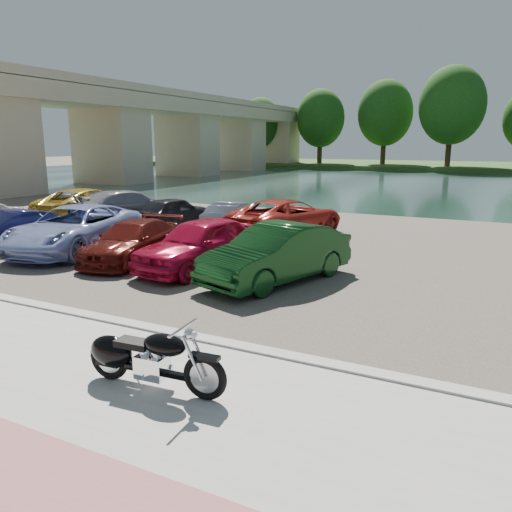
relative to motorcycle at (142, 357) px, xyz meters
The scene contains 19 objects.
ground 0.63m from the motorcycle, 13.60° to the right, with size 200.00×200.00×0.00m, color #595447.
promenade 1.21m from the motorcycle, 75.79° to the right, with size 60.00×6.00×0.10m, color #A3A199.
pink_path 2.62m from the motorcycle, 84.00° to the right, with size 60.00×2.00×0.01m, color #9F5A60.
kerb 2.01m from the motorcycle, 82.06° to the left, with size 60.00×0.30×0.14m, color #A3A199.
parking_lot 10.95m from the motorcycle, 88.59° to the left, with size 60.00×18.00×0.04m, color #453E37.
river 39.94m from the motorcycle, 89.61° to the left, with size 120.00×40.00×0.00m, color #1A302B.
far_bank 71.94m from the motorcycle, 89.79° to the left, with size 120.00×24.00×0.60m, color #284819.
bridge 49.71m from the motorcycle, 124.10° to the left, with size 7.00×56.00×8.55m.
motorcycle is the anchor object (origin of this frame).
car_1 12.17m from the motorcycle, 150.48° to the left, with size 1.38×3.95×1.30m, color #151742.
car_2 10.73m from the motorcycle, 141.11° to the left, with size 2.54×5.51×1.53m, color #909DD2.
car_3 8.62m from the motorcycle, 131.17° to the left, with size 1.72×4.24×1.23m, color #52110B.
car_4 7.31m from the motorcycle, 116.05° to the left, with size 1.78×4.42×1.51m, color #A90B2E.
car_5 6.36m from the motorcycle, 96.08° to the left, with size 1.60×4.58×1.51m, color #0E3613.
car_6 17.96m from the motorcycle, 137.33° to the left, with size 2.49×5.41×1.50m, color gold.
car_7 16.11m from the motorcycle, 131.25° to the left, with size 2.14×5.26×1.53m, color gray.
car_8 14.87m from the motorcycle, 124.04° to the left, with size 1.57×3.89×1.33m, color black.
car_9 13.78m from the motorcycle, 113.76° to the left, with size 1.29×3.69×1.22m, color slate.
car_10 12.98m from the motorcycle, 103.85° to the left, with size 2.43×5.27×1.46m, color #A4251B.
Camera 1 is at (4.30, -5.29, 3.66)m, focal length 35.00 mm.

